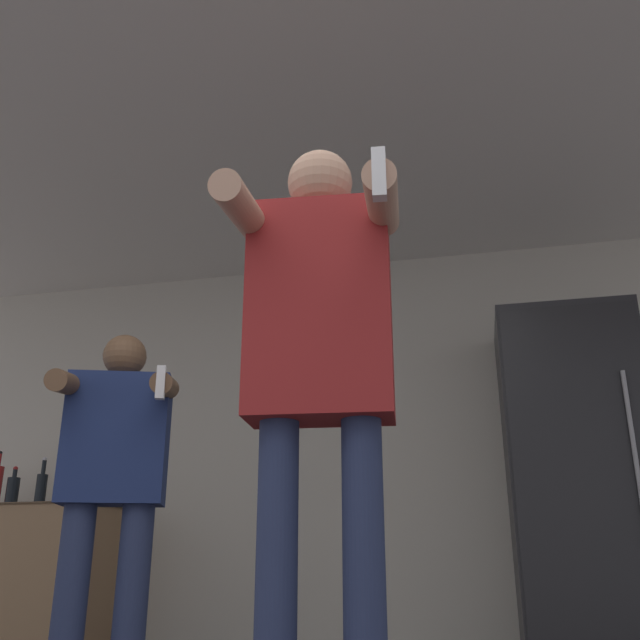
{
  "coord_description": "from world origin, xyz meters",
  "views": [
    {
      "loc": [
        0.78,
        -1.21,
        0.47
      ],
      "look_at": [
        0.34,
        0.73,
        1.19
      ],
      "focal_mm": 40.0,
      "sensor_mm": 36.0,
      "label": 1
    }
  ],
  "objects": [
    {
      "name": "person_woman_foreground",
      "position": [
        0.34,
        0.72,
        1.09
      ],
      "size": [
        0.53,
        0.54,
        1.76
      ],
      "color": "navy",
      "rests_on": "ground_plane"
    },
    {
      "name": "wall_back",
      "position": [
        0.0,
        3.36,
        1.27
      ],
      "size": [
        7.0,
        0.06,
        2.55
      ],
      "color": "beige",
      "rests_on": "ground_plane"
    },
    {
      "name": "person_man_side",
      "position": [
        -0.8,
        1.67,
        0.89
      ],
      "size": [
        0.6,
        0.56,
        1.54
      ],
      "color": "navy",
      "rests_on": "ground_plane"
    },
    {
      "name": "bottle_brown_liquor",
      "position": [
        -1.75,
        2.93,
        1.02
      ],
      "size": [
        0.06,
        0.06,
        0.31
      ],
      "color": "black",
      "rests_on": "counter"
    },
    {
      "name": "bottle_red_label",
      "position": [
        -2.18,
        2.93,
        1.0
      ],
      "size": [
        0.08,
        0.08,
        0.26
      ],
      "color": "black",
      "rests_on": "counter"
    },
    {
      "name": "ceiling_slab",
      "position": [
        0.0,
        1.66,
        2.57
      ],
      "size": [
        7.0,
        3.85,
        0.05
      ],
      "color": "silver",
      "rests_on": "wall_back"
    },
    {
      "name": "bottle_dark_rum",
      "position": [
        -1.98,
        2.93,
        1.01
      ],
      "size": [
        0.07,
        0.07,
        0.31
      ],
      "color": "black",
      "rests_on": "counter"
    },
    {
      "name": "counter",
      "position": [
        -2.06,
        3.01,
        0.45
      ],
      "size": [
        1.14,
        0.66,
        0.9
      ],
      "color": "#997551",
      "rests_on": "ground_plane"
    },
    {
      "name": "refrigerator",
      "position": [
        1.3,
        2.99,
        0.96
      ],
      "size": [
        0.75,
        0.71,
        1.92
      ],
      "color": "#262628",
      "rests_on": "ground_plane"
    }
  ]
}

